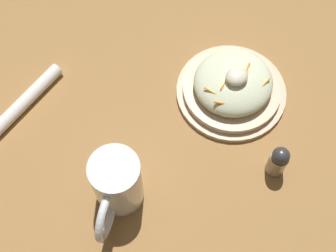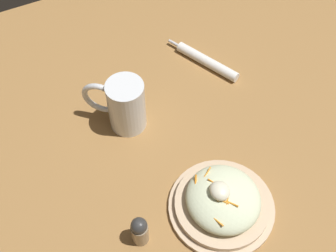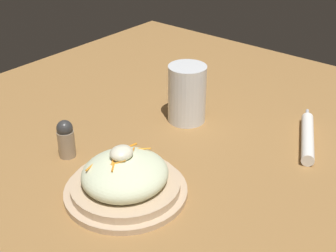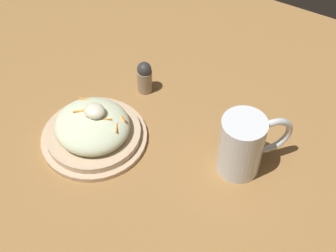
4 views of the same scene
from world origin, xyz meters
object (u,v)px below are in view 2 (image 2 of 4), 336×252
object	(u,v)px
salad_plate	(222,202)
salt_shaker	(140,231)
beer_mug	(125,107)
napkin_roll	(207,61)

from	to	relation	value
salad_plate	salt_shaker	xyz separation A→B (m)	(0.02, 0.18, 0.01)
salt_shaker	salad_plate	bearing A→B (deg)	-94.94
salt_shaker	beer_mug	bearing A→B (deg)	-18.01
beer_mug	napkin_roll	size ratio (longest dim) A/B	0.64
salad_plate	beer_mug	bearing A→B (deg)	16.69
salad_plate	napkin_roll	distance (m)	0.41
beer_mug	napkin_roll	distance (m)	0.28
salad_plate	napkin_roll	bearing A→B (deg)	-25.26
beer_mug	napkin_roll	xyz separation A→B (m)	(0.08, -0.26, -0.05)
beer_mug	napkin_roll	world-z (taller)	beer_mug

